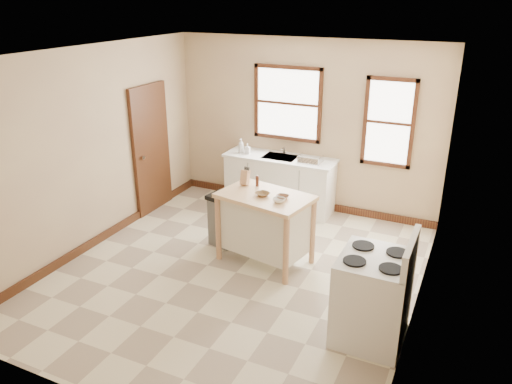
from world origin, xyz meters
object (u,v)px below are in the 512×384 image
(bowl_a, at_px, (262,194))
(gas_stove, at_px, (373,287))
(trash_bin, at_px, (223,220))
(dish_rack, at_px, (310,159))
(bowl_c, at_px, (279,200))
(soap_bottle_a, at_px, (241,146))
(kitchen_island, at_px, (265,228))
(pepper_grinder, at_px, (257,181))
(bowl_b, at_px, (282,197))
(soap_bottle_b, at_px, (248,149))
(knife_block, at_px, (245,178))

(bowl_a, relative_size, gas_stove, 0.15)
(trash_bin, bearing_deg, dish_rack, 74.80)
(bowl_c, height_order, gas_stove, gas_stove)
(bowl_c, bearing_deg, dish_rack, 96.91)
(soap_bottle_a, height_order, dish_rack, soap_bottle_a)
(soap_bottle_a, relative_size, kitchen_island, 0.20)
(soap_bottle_a, distance_m, pepper_grinder, 1.72)
(trash_bin, distance_m, gas_stove, 2.71)
(bowl_b, distance_m, gas_stove, 1.78)
(pepper_grinder, height_order, trash_bin, pepper_grinder)
(bowl_b, bearing_deg, gas_stove, -34.86)
(soap_bottle_b, relative_size, pepper_grinder, 1.15)
(soap_bottle_a, distance_m, bowl_c, 2.32)
(knife_block, relative_size, bowl_b, 1.22)
(dish_rack, height_order, bowl_b, bowl_b)
(knife_block, xyz_separation_m, bowl_b, (0.65, -0.24, -0.08))
(kitchen_island, bearing_deg, soap_bottle_a, 136.36)
(kitchen_island, bearing_deg, gas_stove, -20.24)
(bowl_a, xyz_separation_m, bowl_b, (0.27, 0.02, -0.00))
(soap_bottle_b, height_order, gas_stove, gas_stove)
(bowl_a, bearing_deg, knife_block, 145.43)
(bowl_c, bearing_deg, bowl_a, 159.60)
(trash_bin, bearing_deg, knife_block, 17.33)
(gas_stove, bearing_deg, knife_block, 149.34)
(bowl_a, relative_size, bowl_c, 1.11)
(dish_rack, distance_m, trash_bin, 1.78)
(soap_bottle_b, height_order, bowl_c, soap_bottle_b)
(bowl_b, bearing_deg, soap_bottle_b, 128.00)
(bowl_b, xyz_separation_m, bowl_c, (0.00, -0.13, 0.01))
(knife_block, height_order, pepper_grinder, knife_block)
(dish_rack, bearing_deg, kitchen_island, -105.04)
(knife_block, bearing_deg, bowl_c, -30.01)
(kitchen_island, height_order, bowl_b, bowl_b)
(knife_block, distance_m, gas_stove, 2.46)
(soap_bottle_b, bearing_deg, dish_rack, -5.20)
(soap_bottle_a, bearing_deg, gas_stove, -34.96)
(pepper_grinder, relative_size, trash_bin, 0.19)
(dish_rack, height_order, knife_block, knife_block)
(knife_block, bearing_deg, trash_bin, -175.62)
(trash_bin, height_order, gas_stove, gas_stove)
(bowl_a, xyz_separation_m, gas_stove, (1.70, -0.97, -0.38))
(dish_rack, bearing_deg, bowl_b, -96.76)
(dish_rack, relative_size, kitchen_island, 0.31)
(kitchen_island, relative_size, trash_bin, 1.54)
(bowl_b, bearing_deg, trash_bin, 168.23)
(pepper_grinder, bearing_deg, gas_stove, -33.40)
(trash_bin, bearing_deg, gas_stove, -14.41)
(soap_bottle_b, relative_size, knife_block, 0.86)
(soap_bottle_a, relative_size, bowl_c, 1.49)
(pepper_grinder, distance_m, bowl_b, 0.55)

